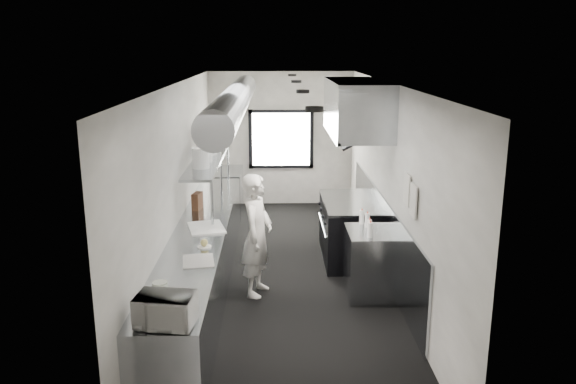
{
  "coord_description": "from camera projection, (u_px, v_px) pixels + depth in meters",
  "views": [
    {
      "loc": [
        -0.15,
        -7.95,
        3.3
      ],
      "look_at": [
        0.04,
        -0.2,
        1.32
      ],
      "focal_mm": 35.78,
      "sensor_mm": 36.0,
      "label": 1
    }
  ],
  "objects": [
    {
      "name": "cutting_board",
      "position": [
        206.0,
        228.0,
        7.77
      ],
      "size": [
        0.59,
        0.7,
        0.02
      ],
      "primitive_type": "cube",
      "rotation": [
        0.0,
        0.0,
        0.25
      ],
      "color": "silver",
      "rests_on": "prep_counter"
    },
    {
      "name": "hvac_duct",
      "position": [
        236.0,
        99.0,
        8.26
      ],
      "size": [
        0.4,
        6.4,
        0.4
      ],
      "primitive_type": "cylinder",
      "rotation": [
        1.57,
        0.0,
        0.0
      ],
      "color": "gray",
      "rests_on": "ceiling"
    },
    {
      "name": "pastry",
      "position": [
        204.0,
        243.0,
        7.02
      ],
      "size": [
        0.09,
        0.09,
        0.09
      ],
      "primitive_type": "sphere",
      "color": "tan",
      "rests_on": "small_plate"
    },
    {
      "name": "newspaper",
      "position": [
        198.0,
        261.0,
        6.58
      ],
      "size": [
        0.41,
        0.49,
        0.01
      ],
      "primitive_type": "cube",
      "rotation": [
        0.0,
        0.0,
        0.15
      ],
      "color": "silver",
      "rests_on": "prep_counter"
    },
    {
      "name": "plate_stack_d",
      "position": [
        214.0,
        139.0,
        9.79
      ],
      "size": [
        0.31,
        0.31,
        0.36
      ],
      "primitive_type": "cylinder",
      "rotation": [
        0.0,
        0.0,
        0.41
      ],
      "color": "silver",
      "rests_on": "pass_shelf"
    },
    {
      "name": "squeeze_bottle_b",
      "position": [
        371.0,
        229.0,
        7.46
      ],
      "size": [
        0.07,
        0.07,
        0.17
      ],
      "primitive_type": "cylinder",
      "rotation": [
        0.0,
        0.0,
        0.22
      ],
      "color": "silver",
      "rests_on": "bottle_station"
    },
    {
      "name": "small_plate",
      "position": [
        204.0,
        247.0,
        7.04
      ],
      "size": [
        0.19,
        0.19,
        0.01
      ],
      "primitive_type": "cylinder",
      "rotation": [
        0.0,
        0.0,
        -0.07
      ],
      "color": "silver",
      "rests_on": "prep_counter"
    },
    {
      "name": "prep_counter",
      "position": [
        202.0,
        259.0,
        7.9
      ],
      "size": [
        0.7,
        6.0,
        0.9
      ],
      "primitive_type": "cube",
      "color": "#989FA6",
      "rests_on": "floor"
    },
    {
      "name": "wall_front",
      "position": [
        295.0,
        307.0,
        4.3
      ],
      "size": [
        3.0,
        0.02,
        2.8
      ],
      "primitive_type": "cube",
      "color": "silver",
      "rests_on": "floor"
    },
    {
      "name": "squeeze_bottle_e",
      "position": [
        362.0,
        217.0,
        7.94
      ],
      "size": [
        0.09,
        0.09,
        0.2
      ],
      "primitive_type": "cylinder",
      "rotation": [
        0.0,
        0.0,
        -0.4
      ],
      "color": "silver",
      "rests_on": "bottle_station"
    },
    {
      "name": "wall_right",
      "position": [
        389.0,
        183.0,
        8.21
      ],
      "size": [
        0.02,
        8.0,
        2.8
      ],
      "primitive_type": "cube",
      "color": "silver",
      "rests_on": "floor"
    },
    {
      "name": "service_window",
      "position": [
        281.0,
        139.0,
        12.02
      ],
      "size": [
        1.36,
        0.05,
        1.25
      ],
      "color": "white",
      "rests_on": "wall_back"
    },
    {
      "name": "plate_stack_c",
      "position": [
        208.0,
        143.0,
        9.35
      ],
      "size": [
        0.27,
        0.27,
        0.37
      ],
      "primitive_type": "cylinder",
      "rotation": [
        0.0,
        0.0,
        -0.02
      ],
      "color": "silver",
      "rests_on": "pass_shelf"
    },
    {
      "name": "notice_sheet_a",
      "position": [
        407.0,
        189.0,
        7.0
      ],
      "size": [
        0.02,
        0.28,
        0.38
      ],
      "primitive_type": "cube",
      "color": "beige",
      "rests_on": "wall_right"
    },
    {
      "name": "squeeze_bottle_c",
      "position": [
        369.0,
        226.0,
        7.58
      ],
      "size": [
        0.07,
        0.07,
        0.17
      ],
      "primitive_type": "cylinder",
      "rotation": [
        0.0,
        0.0,
        -0.29
      ],
      "color": "silver",
      "rests_on": "bottle_station"
    },
    {
      "name": "range",
      "position": [
        349.0,
        229.0,
        9.11
      ],
      "size": [
        0.88,
        1.6,
        0.94
      ],
      "color": "black",
      "rests_on": "floor"
    },
    {
      "name": "line_cook",
      "position": [
        257.0,
        235.0,
        7.69
      ],
      "size": [
        0.56,
        0.7,
        1.67
      ],
      "primitive_type": "imported",
      "rotation": [
        0.0,
        0.0,
        1.28
      ],
      "color": "silver",
      "rests_on": "floor"
    },
    {
      "name": "exhaust_hood",
      "position": [
        356.0,
        108.0,
        8.63
      ],
      "size": [
        0.81,
        2.2,
        0.88
      ],
      "color": "#989FA6",
      "rests_on": "ceiling"
    },
    {
      "name": "notice_sheet_b",
      "position": [
        413.0,
        201.0,
        6.67
      ],
      "size": [
        0.02,
        0.28,
        0.38
      ],
      "primitive_type": "cube",
      "color": "beige",
      "rests_on": "wall_right"
    },
    {
      "name": "knife_block",
      "position": [
        197.0,
        201.0,
        8.65
      ],
      "size": [
        0.15,
        0.25,
        0.25
      ],
      "primitive_type": "cube",
      "rotation": [
        0.0,
        0.0,
        -0.22
      ],
      "color": "#57331E",
      "rests_on": "prep_counter"
    },
    {
      "name": "deli_tub_a",
      "position": [
        162.0,
        289.0,
        5.71
      ],
      "size": [
        0.17,
        0.17,
        0.09
      ],
      "primitive_type": "cylinder",
      "rotation": [
        0.0,
        0.0,
        -0.33
      ],
      "color": "#B8BFB0",
      "rests_on": "prep_counter"
    },
    {
      "name": "squeeze_bottle_d",
      "position": [
        367.0,
        220.0,
        7.8
      ],
      "size": [
        0.07,
        0.07,
        0.2
      ],
      "primitive_type": "cylinder",
      "rotation": [
        0.0,
        0.0,
        -0.1
      ],
      "color": "silver",
      "rests_on": "bottle_station"
    },
    {
      "name": "far_work_table",
      "position": [
        224.0,
        193.0,
        11.48
      ],
      "size": [
        0.7,
        1.2,
        0.9
      ],
      "primitive_type": "cube",
      "color": "#989FA6",
      "rests_on": "floor"
    },
    {
      "name": "plate_stack_a",
      "position": [
        201.0,
        158.0,
        8.33
      ],
      "size": [
        0.32,
        0.32,
        0.3
      ],
      "primitive_type": "cylinder",
      "rotation": [
        0.0,
        0.0,
        -0.33
      ],
      "color": "silver",
      "rests_on": "pass_shelf"
    },
    {
      "name": "deli_tub_b",
      "position": [
        160.0,
        287.0,
        5.74
      ],
      "size": [
        0.19,
        0.19,
        0.11
      ],
      "primitive_type": "cylinder",
      "rotation": [
        0.0,
        0.0,
        0.32
      ],
      "color": "#B8BFB0",
      "rests_on": "prep_counter"
    },
    {
      "name": "floor",
      "position": [
        285.0,
        275.0,
        8.52
      ],
      "size": [
        3.0,
        8.0,
        0.01
      ],
      "primitive_type": "cube",
      "color": "black",
      "rests_on": "ground"
    },
    {
      "name": "wall_left",
      "position": [
        179.0,
        184.0,
        8.14
      ],
      "size": [
        0.02,
        8.0,
        2.8
      ],
      "primitive_type": "cube",
      "color": "silver",
      "rests_on": "floor"
    },
    {
      "name": "plate_stack_b",
      "position": [
        204.0,
        152.0,
        8.77
      ],
      "size": [
        0.26,
        0.26,
        0.31
      ],
      "primitive_type": "cylinder",
      "rotation": [
        0.0,
        0.0,
        -0.09
      ],
      "color": "silver",
      "rests_on": "pass_shelf"
    },
    {
      "name": "ceiling",
      "position": [
        285.0,
        84.0,
        7.83
      ],
      "size": [
        3.0,
        8.0,
        0.01
      ],
      "primitive_type": "cube",
      "color": "beige",
      "rests_on": "wall_back"
    },
    {
      "name": "bottle_station",
      "position": [
        371.0,
        263.0,
        7.76
      ],
      "size": [
        0.65,
        0.8,
        0.9
      ],
      "primitive_type": "cube",
      "color": "#989FA6",
      "rests_on": "floor"
    },
    {
      "name": "wall_cladding",
      "position": [
        382.0,
        232.0,
        8.71
      ],
      "size": [
        0.03,
        5.5,
        1.1
      ],
      "primitive_type": "cube",
      "color": "#989FA6",
      "rests_on": "wall_right"
    },
    {
      "name": "microwave",
      "position": [
        165.0,
        310.0,
        5.05
      ],
      "size": [
        0.52,
        0.42,
        0.28
      ],
      "primitive_type": "imported",
      "rotation": [
        0.0,
        0.0,
        -0.14
      ],
      "color": "silver",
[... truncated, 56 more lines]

